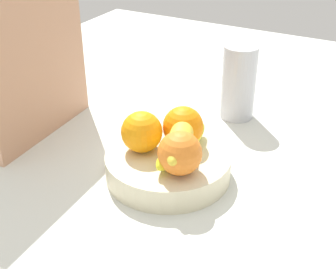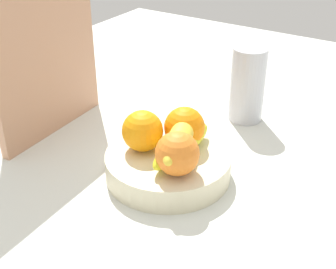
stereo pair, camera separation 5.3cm
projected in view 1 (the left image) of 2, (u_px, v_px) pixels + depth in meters
ground_plane at (161, 176)px, 86.74cm from camera, size 180.00×140.00×3.00cm
fruit_bowl at (168, 165)px, 83.22cm from camera, size 22.41×22.41×4.53cm
orange_front_left at (142, 132)px, 81.53cm from camera, size 7.37×7.37×7.37cm
orange_front_right at (180, 153)px, 75.44cm from camera, size 7.37×7.37×7.37cm
orange_center at (183, 127)px, 83.20cm from camera, size 7.37×7.37×7.37cm
banana_bunch at (181, 142)px, 79.78cm from camera, size 17.84×8.91×6.20cm
cutting_board at (36, 51)px, 88.82cm from camera, size 28.05×3.19×36.00cm
thermos_tumbler at (239, 82)px, 100.42cm from camera, size 7.39×7.39×16.37cm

